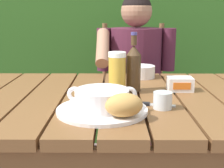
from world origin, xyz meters
name	(u,v)px	position (x,y,z in m)	size (l,w,h in m)	color
dining_table	(120,118)	(0.00, 0.00, 0.68)	(1.31, 0.87, 0.78)	brown
hedge_backdrop	(112,25)	(-0.04, 1.58, 1.00)	(3.50, 0.95, 2.29)	#2D5C1F
chair_near_diner	(133,102)	(0.11, 0.88, 0.48)	(0.44, 0.42, 1.03)	brown
person_eating	(135,76)	(0.11, 0.67, 0.72)	(0.48, 0.47, 1.22)	#501F32
serving_plate	(102,110)	(-0.06, -0.21, 0.78)	(0.30, 0.30, 0.01)	white
soup_bowl	(102,98)	(-0.06, -0.21, 0.82)	(0.23, 0.18, 0.07)	white
bread_roll	(124,105)	(0.01, -0.29, 0.83)	(0.13, 0.11, 0.07)	#BD8A46
beer_glass	(117,73)	(-0.01, 0.03, 0.86)	(0.07, 0.07, 0.17)	gold
beer_bottle	(134,67)	(0.06, 0.07, 0.88)	(0.06, 0.06, 0.24)	#452F1B
water_glass_small	(163,100)	(0.14, -0.17, 0.81)	(0.06, 0.06, 0.06)	silver
butter_tub	(180,84)	(0.25, 0.07, 0.81)	(0.10, 0.08, 0.06)	white
table_knife	(149,104)	(0.10, -0.14, 0.78)	(0.15, 0.05, 0.01)	silver
diner_bowl	(141,72)	(0.11, 0.33, 0.81)	(0.14, 0.14, 0.06)	white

